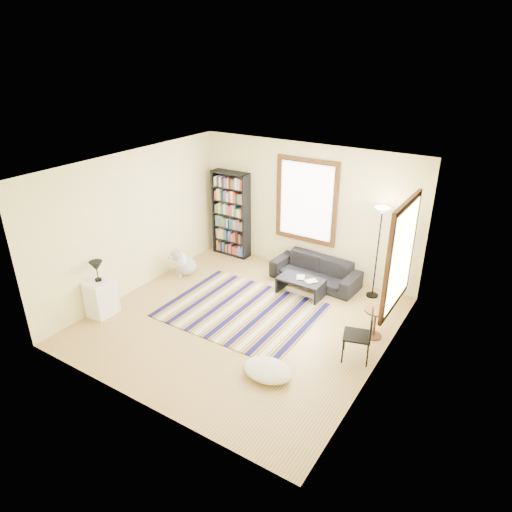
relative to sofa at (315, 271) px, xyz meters
The scene contains 21 objects.
floor 2.13m from the sofa, 103.35° to the right, with size 5.00×5.00×0.10m, color tan.
ceiling 3.33m from the sofa, 103.35° to the right, with size 5.00×5.00×0.10m, color white.
wall_back 1.33m from the sofa, 134.22° to the left, with size 5.00×0.10×2.80m, color beige.
wall_front 4.76m from the sofa, 96.04° to the right, with size 5.00×0.10×2.80m, color beige.
wall_left 3.83m from the sofa, 145.98° to the right, with size 0.10×5.00×2.80m, color beige.
wall_right 3.12m from the sofa, 44.81° to the right, with size 0.10×5.00×2.80m, color beige.
window_back 1.48m from the sofa, 139.20° to the left, with size 1.20×0.06×1.60m, color white.
window_right 2.69m from the sofa, 32.22° to the right, with size 0.06×1.20×1.60m, color white.
rug 1.91m from the sofa, 111.19° to the right, with size 2.74×2.19×0.02m, color #0D0C40.
sofa is the anchor object (origin of this frame).
bookshelf 2.45m from the sofa, behind, with size 0.90×0.30×2.00m, color black.
coffee_table 0.64m from the sofa, 91.19° to the right, with size 0.90×0.50×0.36m, color black.
book_a 0.65m from the sofa, 100.19° to the right, with size 0.21×0.16×0.02m, color beige.
book_b 0.60m from the sofa, 76.71° to the right, with size 0.17×0.23×0.02m, color beige.
floor_cushion 3.18m from the sofa, 77.24° to the right, with size 0.79×0.59×0.20m, color white.
floor_lamp 1.39m from the sofa, ahead, with size 0.30×0.30×1.86m, color black, non-canonical shape.
side_table 2.12m from the sofa, 36.04° to the right, with size 0.40×0.40×0.54m, color #412210.
folding_chair 2.59m from the sofa, 50.02° to the right, with size 0.42×0.40×0.86m, color black.
white_cabinet 4.27m from the sofa, 130.74° to the right, with size 0.38×0.50×0.70m, color white.
table_lamp 4.31m from the sofa, 130.74° to the right, with size 0.24×0.24×0.38m, color black, non-canonical shape.
dog 2.79m from the sofa, 155.53° to the right, with size 0.45×0.63×0.63m, color silver, non-canonical shape.
Camera 1 is at (4.00, -5.80, 4.56)m, focal length 32.00 mm.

